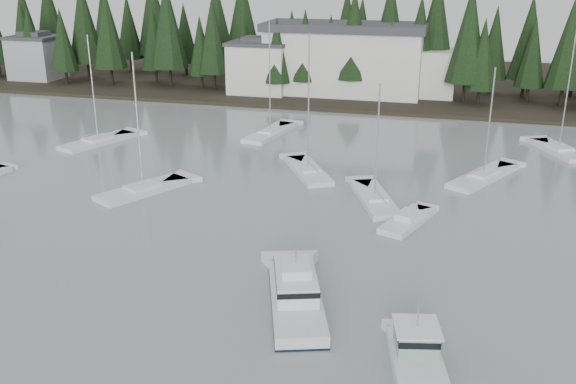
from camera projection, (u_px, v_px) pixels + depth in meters
The scene contains 15 objects.
far_shore_land at pixel (386, 81), 114.85m from camera, with size 240.00×54.00×1.00m, color black.
conifer_treeline at pixel (378, 93), 104.86m from camera, with size 200.00×22.00×20.00m, color black, non-canonical shape.
house_west at pixel (260, 66), 101.28m from camera, with size 9.54×7.42×8.75m.
house_far_west at pixel (37, 56), 113.37m from camera, with size 8.48×7.42×8.25m.
harbor_inn at pixel (358, 60), 100.28m from camera, with size 29.50×11.50×10.90m.
cabin_cruiser_center at pixel (296, 296), 40.27m from camera, with size 6.11×10.46×4.29m.
lobster_boat_teal at pixel (418, 365), 33.59m from camera, with size 4.22×7.92×4.18m.
sailboat_1 at pixel (308, 172), 65.51m from camera, with size 6.99×9.53×14.53m.
sailboat_4 at pixel (270, 134), 79.86m from camera, with size 4.53×10.57×14.22m.
sailboat_5 at pixel (374, 201), 57.82m from camera, with size 5.96×9.75×11.23m.
sailboat_6 at pixel (558, 151), 72.60m from camera, with size 6.27×9.01×14.63m.
sailboat_7 at pixel (98, 143), 76.14m from camera, with size 6.18×10.04×13.16m.
sailboat_8 at pixel (483, 178), 63.82m from camera, with size 7.36×10.55×11.57m.
sailboat_9 at pixel (143, 191), 60.09m from camera, with size 6.80×9.38×13.51m.
runabout_1 at pixel (408, 222), 52.90m from camera, with size 4.41×7.19×1.42m.
Camera 1 is at (12.66, -18.37, 20.52)m, focal length 40.00 mm.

